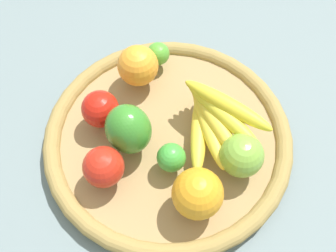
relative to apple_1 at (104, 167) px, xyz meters
The scene contains 11 objects.
ground_plane 0.15m from the apple_1, 81.07° to the right, with size 2.40×2.40×0.00m, color slate.
basket 0.15m from the apple_1, 81.07° to the right, with size 0.46×0.46×0.04m.
apple_1 is the anchor object (origin of this frame).
apple_0 0.23m from the apple_1, 115.74° to the right, with size 0.07×0.07×0.07m, color #7BAD3B.
orange_1 0.21m from the apple_1, 43.66° to the right, with size 0.08×0.08×0.08m, color orange.
banana_bunch 0.20m from the apple_1, 95.33° to the right, with size 0.18×0.16×0.08m.
apple_2 0.11m from the apple_1, 22.94° to the right, with size 0.07×0.07×0.07m, color red.
lime_1 0.11m from the apple_1, 109.46° to the right, with size 0.05×0.05×0.05m, color green.
orange_0 0.16m from the apple_1, 138.52° to the right, with size 0.08×0.08×0.08m, color orange.
bell_pepper 0.08m from the apple_1, 61.58° to the right, with size 0.08×0.08×0.09m, color #388529.
lime_0 0.27m from the apple_1, 49.32° to the right, with size 0.05×0.05×0.05m, color #52A331.
Camera 1 is at (-0.32, 0.19, 0.66)m, focal length 42.88 mm.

